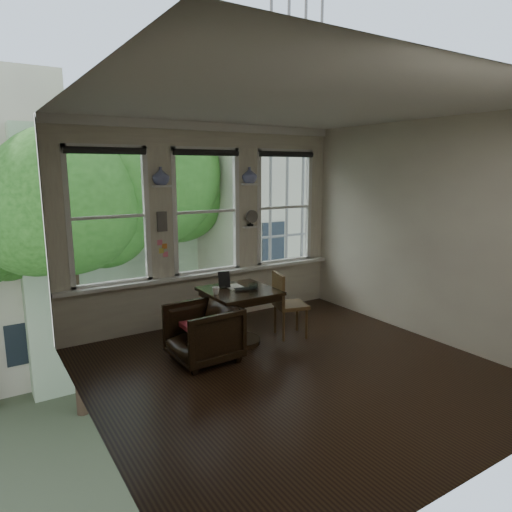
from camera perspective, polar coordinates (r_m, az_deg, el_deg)
ground at (r=5.54m, az=4.68°, el=-14.15°), size 4.50×4.50×0.00m
ceiling at (r=5.06m, az=5.23°, el=18.31°), size 4.50×4.50×0.00m
wall_back at (r=7.00m, az=-6.31°, el=3.91°), size 4.50×0.00×4.50m
wall_front at (r=3.61m, az=27.15°, el=-3.82°), size 4.50×0.00×4.50m
wall_left at (r=4.15m, az=-20.60°, el=-1.51°), size 0.00×4.50×4.50m
wall_right at (r=6.69m, az=20.49°, el=2.97°), size 0.00×4.50×4.50m
window_left at (r=6.47m, az=-17.98°, el=4.67°), size 1.10×0.12×1.90m
window_center at (r=6.97m, az=-6.35°, el=5.54°), size 1.10×0.12×1.90m
window_right at (r=7.72m, az=3.41°, el=6.10°), size 1.10×0.12×1.90m
shelf_left at (r=6.57m, az=-11.78°, el=8.55°), size 0.26×0.16×0.03m
shelf_right at (r=7.21m, az=-0.82°, el=8.96°), size 0.26×0.16×0.03m
intercom at (r=6.63m, az=-11.70°, el=4.24°), size 0.14×0.06×0.28m
sticky_notes at (r=6.69m, az=-11.60°, el=1.27°), size 0.16×0.01×0.24m
desk_fan at (r=7.24m, az=-0.72°, el=4.44°), size 0.20×0.20×0.24m
vase_left at (r=6.57m, az=-11.82°, el=9.76°), size 0.24×0.24×0.25m
vase_right at (r=7.21m, az=-0.82°, el=10.07°), size 0.24×0.24×0.25m
table at (r=6.22m, az=-2.06°, el=-7.56°), size 0.90×0.90×0.75m
armchair_left at (r=5.71m, az=-6.61°, el=-9.55°), size 0.81×0.79×0.71m
cushion_red at (r=5.67m, az=-6.64°, el=-8.66°), size 0.45×0.45×0.06m
side_chair_right at (r=6.46m, az=4.37°, el=-6.07°), size 0.51×0.51×0.92m
laptop at (r=6.04m, az=-1.10°, el=-4.26°), size 0.36×0.28×0.03m
mug at (r=5.90m, az=-5.03°, el=-4.34°), size 0.10×0.10×0.09m
drinking_glass at (r=6.10m, az=-0.34°, el=-3.79°), size 0.12×0.12×0.10m
tablet at (r=6.21m, az=-4.01°, el=-2.96°), size 0.17×0.11×0.22m
papers at (r=6.25m, az=-2.71°, el=-3.85°), size 0.24×0.31×0.00m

